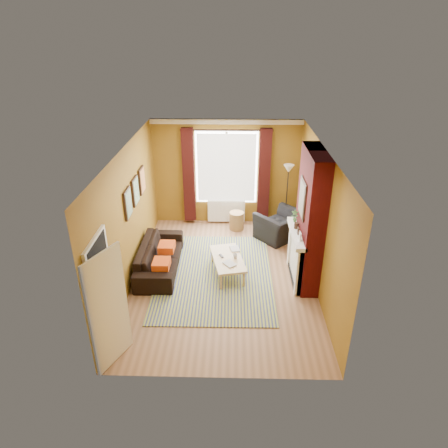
{
  "coord_description": "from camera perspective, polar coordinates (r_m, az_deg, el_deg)",
  "views": [
    {
      "loc": [
        0.19,
        -7.18,
        4.85
      ],
      "look_at": [
        0.0,
        0.25,
        1.15
      ],
      "focal_mm": 32.0,
      "sensor_mm": 36.0,
      "label": 1
    }
  ],
  "objects": [
    {
      "name": "striped_rug",
      "position": [
        8.74,
        -1.37,
        -7.17
      ],
      "size": [
        2.49,
        3.43,
        0.02
      ],
      "rotation": [
        0.0,
        0.0,
        0.01
      ],
      "color": "navy",
      "rests_on": "ground"
    },
    {
      "name": "mug",
      "position": [
        8.54,
        1.61,
        -4.6
      ],
      "size": [
        0.1,
        0.1,
        0.09
      ],
      "primitive_type": "imported",
      "rotation": [
        0.0,
        0.0,
        -0.04
      ],
      "color": "#999999",
      "rests_on": "coffee_table"
    },
    {
      "name": "ground",
      "position": [
        8.67,
        -0.04,
        -7.56
      ],
      "size": [
        5.5,
        5.5,
        0.0
      ],
      "primitive_type": "plane",
      "color": "brown",
      "rests_on": "ground"
    },
    {
      "name": "floor_lamp",
      "position": [
        10.17,
        9.12,
        6.32
      ],
      "size": [
        0.33,
        0.33,
        1.78
      ],
      "rotation": [
        0.0,
        0.0,
        0.32
      ],
      "color": "black",
      "rests_on": "ground"
    },
    {
      "name": "book_a",
      "position": [
        8.28,
        0.24,
        -5.93
      ],
      "size": [
        0.33,
        0.34,
        0.03
      ],
      "primitive_type": "imported",
      "rotation": [
        0.0,
        0.0,
        0.68
      ],
      "color": "#999999",
      "rests_on": "coffee_table"
    },
    {
      "name": "coffee_table",
      "position": [
        8.59,
        0.5,
        -5.08
      ],
      "size": [
        0.84,
        1.31,
        0.4
      ],
      "rotation": [
        0.0,
        0.0,
        0.21
      ],
      "color": "#D6B47B",
      "rests_on": "ground"
    },
    {
      "name": "room_walls",
      "position": [
        8.24,
        4.44,
        1.48
      ],
      "size": [
        3.82,
        5.54,
        2.83
      ],
      "color": "#8A621A",
      "rests_on": "ground"
    },
    {
      "name": "wicker_stool",
      "position": [
        10.53,
        1.82,
        0.47
      ],
      "size": [
        0.38,
        0.38,
        0.48
      ],
      "rotation": [
        0.0,
        0.0,
        0.0
      ],
      "color": "olive",
      "rests_on": "ground"
    },
    {
      "name": "sofa",
      "position": [
        8.92,
        -9.17,
        -4.56
      ],
      "size": [
        0.84,
        2.09,
        0.61
      ],
      "primitive_type": "imported",
      "rotation": [
        0.0,
        0.0,
        1.58
      ],
      "color": "black",
      "rests_on": "ground"
    },
    {
      "name": "book_b",
      "position": [
        8.86,
        0.91,
        -3.61
      ],
      "size": [
        0.25,
        0.31,
        0.02
      ],
      "primitive_type": "imported",
      "rotation": [
        0.0,
        0.0,
        0.22
      ],
      "color": "#999999",
      "rests_on": "coffee_table"
    },
    {
      "name": "armchair",
      "position": [
        10.11,
        8.05,
        -0.24
      ],
      "size": [
        1.44,
        1.43,
        0.7
      ],
      "primitive_type": "imported",
      "rotation": [
        0.0,
        0.0,
        3.86
      ],
      "color": "black",
      "rests_on": "ground"
    },
    {
      "name": "tv_remote",
      "position": [
        8.61,
        -0.39,
        -4.57
      ],
      "size": [
        0.11,
        0.16,
        0.02
      ],
      "rotation": [
        0.0,
        0.0,
        0.45
      ],
      "color": "#29292C",
      "rests_on": "coffee_table"
    }
  ]
}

